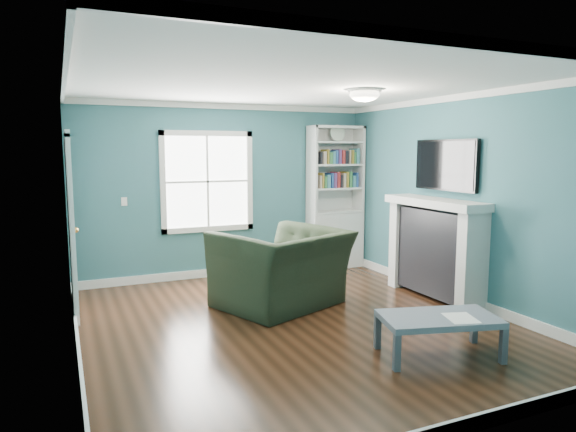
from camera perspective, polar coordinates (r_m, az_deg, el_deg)
name	(u,v)px	position (r m, az deg, el deg)	size (l,w,h in m)	color
floor	(296,324)	(5.81, 0.89, -11.90)	(5.00, 5.00, 0.00)	black
room_walls	(296,181)	(5.50, 0.92, 3.87)	(5.00, 5.00, 5.00)	#326B6E
trim	(296,213)	(5.53, 0.91, 0.30)	(4.50, 5.00, 2.60)	white
window	(207,182)	(7.74, -8.94, 3.80)	(1.40, 0.06, 1.50)	white
bookshelf	(335,211)	(8.40, 5.23, 0.52)	(0.90, 0.35, 2.31)	silver
fireplace	(435,250)	(6.91, 16.04, -3.62)	(0.44, 1.58, 1.30)	black
tv	(446,165)	(6.87, 17.13, 5.43)	(0.06, 1.10, 0.65)	black
door	(71,223)	(6.43, -23.00, -0.77)	(0.12, 0.98, 2.17)	silver
ceiling_fixture	(365,94)	(6.04, 8.50, 13.29)	(0.38, 0.38, 0.15)	white
light_switch	(124,202)	(7.54, -17.74, 1.54)	(0.08, 0.01, 0.12)	white
recliner	(282,256)	(6.29, -0.68, -4.44)	(1.44, 0.94, 1.26)	black
coffee_table	(439,321)	(5.06, 16.41, -11.13)	(1.18, 0.84, 0.39)	#464B54
paper_sheet	(461,318)	(5.03, 18.65, -10.70)	(0.25, 0.32, 0.00)	white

